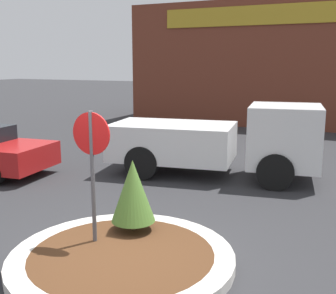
# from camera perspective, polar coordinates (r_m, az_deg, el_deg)

# --- Properties ---
(ground_plane) EXTENTS (120.00, 120.00, 0.00)m
(ground_plane) POSITION_cam_1_polar(r_m,az_deg,el_deg) (6.97, -6.21, -15.41)
(ground_plane) COLOR #2D2D30
(traffic_island) EXTENTS (3.56, 3.56, 0.18)m
(traffic_island) POSITION_cam_1_polar(r_m,az_deg,el_deg) (6.93, -6.23, -14.75)
(traffic_island) COLOR beige
(traffic_island) RESTS_ON ground_plane
(stop_sign) EXTENTS (0.70, 0.07, 2.38)m
(stop_sign) POSITION_cam_1_polar(r_m,az_deg,el_deg) (6.93, -10.26, -1.21)
(stop_sign) COLOR #4C4C51
(stop_sign) RESTS_ON ground_plane
(island_shrub) EXTENTS (0.78, 0.78, 1.29)m
(island_shrub) POSITION_cam_1_polar(r_m,az_deg,el_deg) (7.49, -4.77, -5.93)
(island_shrub) COLOR brown
(island_shrub) RESTS_ON traffic_island
(utility_truck) EXTENTS (5.93, 2.84, 2.04)m
(utility_truck) POSITION_cam_1_polar(r_m,az_deg,el_deg) (11.75, 7.10, 0.93)
(utility_truck) COLOR silver
(utility_truck) RESTS_ON ground_plane
(storefront_building) EXTENTS (14.07, 6.07, 6.14)m
(storefront_building) POSITION_cam_1_polar(r_m,az_deg,el_deg) (23.84, 14.12, 10.84)
(storefront_building) COLOR brown
(storefront_building) RESTS_ON ground_plane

